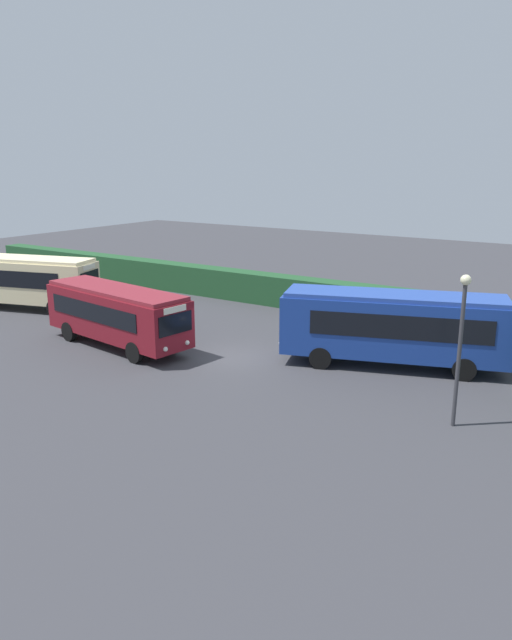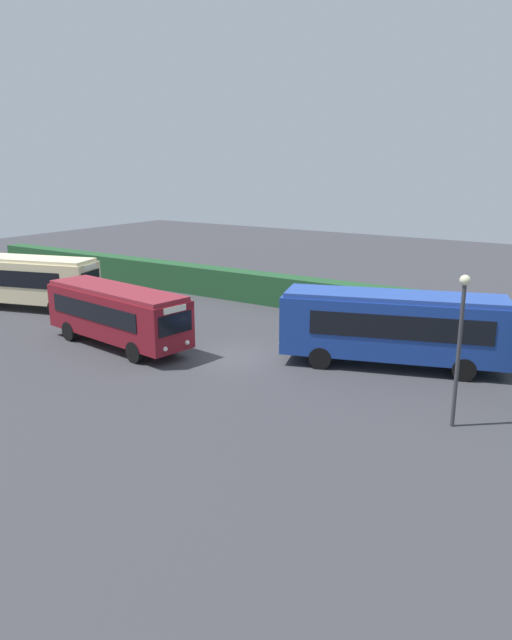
# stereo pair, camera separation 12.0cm
# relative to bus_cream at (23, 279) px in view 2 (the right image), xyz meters

# --- Properties ---
(ground_plane) EXTENTS (99.44, 99.44, 0.00)m
(ground_plane) POSITION_rel_bus_cream_xyz_m (16.59, -0.76, -1.87)
(ground_plane) COLOR #38383D
(bus_cream) EXTENTS (9.91, 5.00, 3.26)m
(bus_cream) POSITION_rel_bus_cream_xyz_m (0.00, 0.00, 0.00)
(bus_cream) COLOR beige
(bus_cream) RESTS_ON ground_plane
(bus_maroon) EXTENTS (8.97, 3.53, 2.97)m
(bus_maroon) POSITION_rel_bus_cream_xyz_m (10.80, -2.48, -0.15)
(bus_maroon) COLOR maroon
(bus_maroon) RESTS_ON ground_plane
(bus_blue) EXTENTS (10.09, 5.50, 3.35)m
(bus_blue) POSITION_rel_bus_cream_xyz_m (23.31, 2.06, 0.05)
(bus_blue) COLOR navy
(bus_blue) RESTS_ON ground_plane
(person_left) EXTENTS (0.44, 0.34, 1.71)m
(person_left) POSITION_rel_bus_cream_xyz_m (21.10, 5.09, -0.96)
(person_left) COLOR silver
(person_left) RESTS_ON ground_plane
(person_center) EXTENTS (0.37, 0.46, 1.76)m
(person_center) POSITION_rel_bus_cream_xyz_m (21.48, 3.62, -0.94)
(person_center) COLOR #334C8C
(person_center) RESTS_ON ground_plane
(person_right) EXTENTS (0.26, 0.50, 1.89)m
(person_right) POSITION_rel_bus_cream_xyz_m (22.80, 6.13, -0.88)
(person_right) COLOR #334C8C
(person_right) RESTS_ON ground_plane
(hedge_row) EXTENTS (61.72, 1.43, 1.93)m
(hedge_row) POSITION_rel_bus_cream_xyz_m (16.59, 9.53, -0.91)
(hedge_row) COLOR #204C29
(hedge_row) RESTS_ON ground_plane
(lamppost) EXTENTS (0.36, 0.36, 5.37)m
(lamppost) POSITION_rel_bus_cream_xyz_m (27.45, -2.81, 1.50)
(lamppost) COLOR #38383D
(lamppost) RESTS_ON ground_plane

